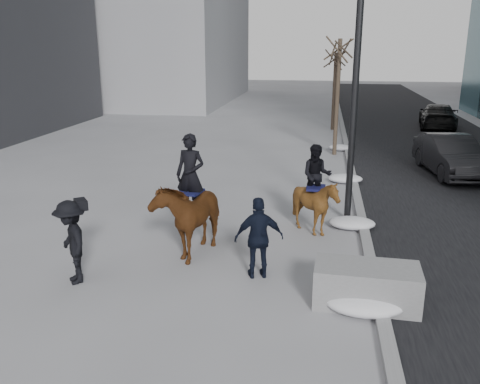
% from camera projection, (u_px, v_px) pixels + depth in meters
% --- Properties ---
extents(ground, '(120.00, 120.00, 0.00)m').
position_uv_depth(ground, '(231.00, 274.00, 10.89)').
color(ground, gray).
rests_on(ground, ground).
extents(road, '(8.00, 90.00, 0.01)m').
position_uv_depth(road, '(458.00, 174.00, 19.30)').
color(road, black).
rests_on(road, ground).
extents(curb, '(0.25, 90.00, 0.12)m').
position_uv_depth(curb, '(351.00, 168.00, 19.89)').
color(curb, gray).
rests_on(curb, ground).
extents(planter, '(1.99, 1.07, 0.78)m').
position_uv_depth(planter, '(366.00, 285.00, 9.55)').
color(planter, gray).
rests_on(planter, ground).
extents(car_near, '(2.11, 4.63, 1.47)m').
position_uv_depth(car_near, '(451.00, 155.00, 19.00)').
color(car_near, black).
rests_on(car_near, ground).
extents(car_far, '(2.68, 5.11, 1.41)m').
position_uv_depth(car_far, '(438.00, 116.00, 29.57)').
color(car_far, black).
rests_on(car_far, ground).
extents(tree_near, '(1.20, 1.20, 5.52)m').
position_uv_depth(tree_near, '(338.00, 92.00, 21.87)').
color(tree_near, '#3B2922').
rests_on(tree_near, ground).
extents(tree_far, '(1.20, 1.20, 4.76)m').
position_uv_depth(tree_far, '(334.00, 87.00, 28.53)').
color(tree_far, '#33251E').
rests_on(tree_far, ground).
extents(mounted_left, '(1.41, 2.32, 2.80)m').
position_uv_depth(mounted_left, '(190.00, 210.00, 11.83)').
color(mounted_left, '#4C290F').
rests_on(mounted_left, ground).
extents(mounted_right, '(1.24, 1.39, 2.32)m').
position_uv_depth(mounted_right, '(315.00, 199.00, 13.02)').
color(mounted_right, '#452A0D').
rests_on(mounted_right, ground).
extents(feeder, '(1.11, 0.99, 1.75)m').
position_uv_depth(feeder, '(259.00, 238.00, 10.56)').
color(feeder, black).
rests_on(feeder, ground).
extents(camera_crew, '(1.21, 1.30, 1.75)m').
position_uv_depth(camera_crew, '(72.00, 242.00, 10.33)').
color(camera_crew, black).
rests_on(camera_crew, ground).
extents(lamppost, '(0.25, 0.82, 9.09)m').
position_uv_depth(lamppost, '(359.00, 34.00, 12.81)').
color(lamppost, black).
rests_on(lamppost, ground).
extents(snow_piles, '(1.45, 15.70, 0.37)m').
position_uv_depth(snow_piles, '(350.00, 211.00, 14.53)').
color(snow_piles, silver).
rests_on(snow_piles, ground).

